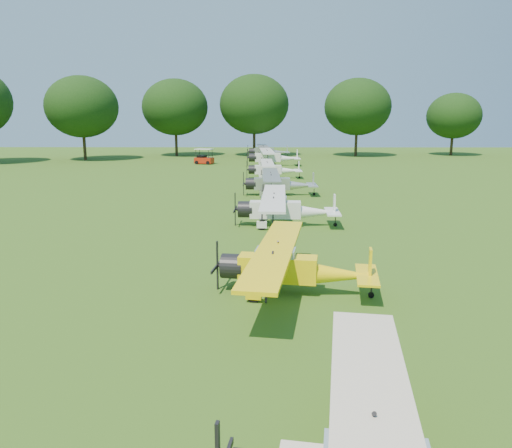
# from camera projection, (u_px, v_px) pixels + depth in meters

# --- Properties ---
(ground) EXTENTS (160.00, 160.00, 0.00)m
(ground) POSITION_uv_depth(u_px,v_px,m) (281.00, 240.00, 25.77)
(ground) COLOR #245214
(ground) RESTS_ON ground
(tree_belt) EXTENTS (137.36, 130.27, 14.52)m
(tree_belt) POSITION_uv_depth(u_px,v_px,m) (356.00, 80.00, 24.21)
(tree_belt) COLOR #322013
(tree_belt) RESTS_ON ground
(aircraft_2) EXTENTS (5.92, 9.37, 1.84)m
(aircraft_2) POSITION_uv_depth(u_px,v_px,m) (290.00, 265.00, 17.86)
(aircraft_2) COLOR yellow
(aircraft_2) RESTS_ON ground
(aircraft_3) EXTENTS (6.17, 9.81, 1.93)m
(aircraft_3) POSITION_uv_depth(u_px,v_px,m) (283.00, 207.00, 28.98)
(aircraft_3) COLOR white
(aircraft_3) RESTS_ON ground
(aircraft_4) EXTENTS (6.03, 9.57, 1.90)m
(aircraft_4) POSITION_uv_depth(u_px,v_px,m) (277.00, 182.00, 40.28)
(aircraft_4) COLOR silver
(aircraft_4) RESTS_ON ground
(aircraft_5) EXTENTS (5.74, 9.12, 1.80)m
(aircraft_5) POSITION_uv_depth(u_px,v_px,m) (272.00, 168.00, 51.50)
(aircraft_5) COLOR white
(aircraft_5) RESTS_ON ground
(aircraft_6) EXTENTS (6.92, 11.01, 2.17)m
(aircraft_6) POSITION_uv_depth(u_px,v_px,m) (272.00, 156.00, 64.50)
(aircraft_6) COLOR white
(aircraft_6) RESTS_ON ground
(aircraft_7) EXTENTS (6.49, 10.32, 2.03)m
(aircraft_7) POSITION_uv_depth(u_px,v_px,m) (267.00, 150.00, 76.43)
(aircraft_7) COLOR silver
(aircraft_7) RESTS_ON ground
(golf_cart) EXTENTS (2.69, 2.08, 2.03)m
(golf_cart) POSITION_uv_depth(u_px,v_px,m) (204.00, 159.00, 67.06)
(golf_cart) COLOR #B6240D
(golf_cart) RESTS_ON ground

